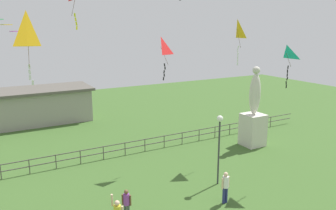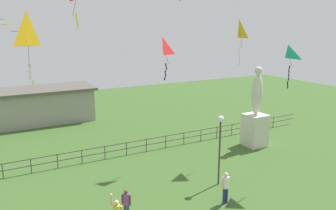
{
  "view_description": "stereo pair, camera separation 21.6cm",
  "coord_description": "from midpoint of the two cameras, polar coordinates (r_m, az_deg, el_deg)",
  "views": [
    {
      "loc": [
        -6.94,
        -6.92,
        8.93
      ],
      "look_at": [
        0.42,
        6.37,
        5.35
      ],
      "focal_mm": 35.28,
      "sensor_mm": 36.0,
      "label": 1
    },
    {
      "loc": [
        -6.75,
        -7.02,
        8.93
      ],
      "look_at": [
        0.42,
        6.37,
        5.35
      ],
      "focal_mm": 35.28,
      "sensor_mm": 36.0,
      "label": 2
    }
  ],
  "objects": [
    {
      "name": "kite_2",
      "position": [
        21.33,
        -1.52,
        9.78
      ],
      "size": [
        0.94,
        1.05,
        2.69
      ],
      "color": "red"
    },
    {
      "name": "statue_monument",
      "position": [
        26.05,
        14.3,
        -2.45
      ],
      "size": [
        1.56,
        1.56,
        6.12
      ],
      "color": "beige",
      "rests_on": "ground_plane"
    },
    {
      "name": "kite_6",
      "position": [
        22.52,
        11.56,
        12.45
      ],
      "size": [
        0.61,
        0.91,
        3.01
      ],
      "color": "yellow"
    },
    {
      "name": "pavilion_building",
      "position": [
        33.87,
        -23.72,
        -0.26
      ],
      "size": [
        12.33,
        4.87,
        3.27
      ],
      "color": "gray",
      "rests_on": "ground_plane"
    },
    {
      "name": "waterfront_railing",
      "position": [
        23.46,
        -11.17,
        -7.71
      ],
      "size": [
        36.06,
        0.06,
        0.95
      ],
      "color": "#4C4742",
      "rests_on": "ground_plane"
    },
    {
      "name": "person_2",
      "position": [
        16.31,
        -7.57,
        -16.38
      ],
      "size": [
        0.38,
        0.33,
        1.55
      ],
      "color": "#3F4C47",
      "rests_on": "ground_plane"
    },
    {
      "name": "lamppost",
      "position": [
        18.91,
        8.54,
        -5.03
      ],
      "size": [
        0.36,
        0.36,
        4.14
      ],
      "color": "#38383D",
      "rests_on": "ground_plane"
    },
    {
      "name": "person_3",
      "position": [
        17.73,
        9.54,
        -13.53
      ],
      "size": [
        0.52,
        0.32,
        1.72
      ],
      "color": "navy",
      "rests_on": "ground_plane"
    },
    {
      "name": "kite_7",
      "position": [
        19.7,
        19.44,
        8.14
      ],
      "size": [
        0.73,
        0.93,
        2.42
      ],
      "color": "#19B2B2"
    },
    {
      "name": "kite_1",
      "position": [
        14.75,
        -23.48,
        11.41
      ],
      "size": [
        0.86,
        1.23,
        2.87
      ],
      "color": "yellow"
    }
  ]
}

